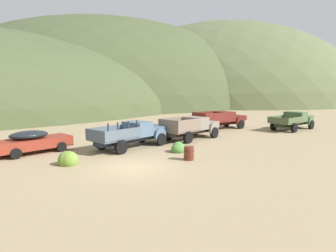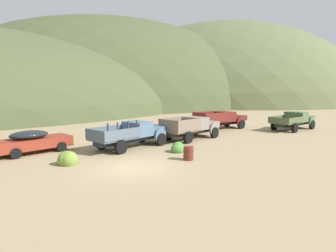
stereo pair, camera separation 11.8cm
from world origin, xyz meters
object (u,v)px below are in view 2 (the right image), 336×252
truck_primer_gray (195,127)px  truck_oxblood (224,119)px  truck_chalk_blue (136,133)px  car_rust_red (36,141)px  truck_weathered_green (296,120)px  oil_drum_spare (188,153)px

truck_primer_gray → truck_oxblood: bearing=12.8°
truck_chalk_blue → car_rust_red: bearing=149.0°
truck_weathered_green → truck_oxblood: bearing=136.9°
truck_oxblood → oil_drum_spare: size_ratio=7.61×
truck_chalk_blue → oil_drum_spare: (0.87, -5.43, -0.59)m
car_rust_red → truck_primer_gray: size_ratio=0.86×
truck_weathered_green → truck_chalk_blue: bearing=170.0°
truck_weathered_green → oil_drum_spare: truck_weathered_green is taller
truck_primer_gray → truck_oxblood: size_ratio=0.97×
truck_chalk_blue → truck_primer_gray: 5.92m
truck_primer_gray → car_rust_red: bearing=160.6°
truck_primer_gray → oil_drum_spare: 7.79m
truck_primer_gray → truck_chalk_blue: bearing=171.5°
truck_primer_gray → oil_drum_spare: bearing=-143.6°
truck_chalk_blue → truck_primer_gray: size_ratio=1.08×
truck_chalk_blue → truck_oxblood: size_ratio=1.05×
truck_oxblood → car_rust_red: bearing=-175.9°
car_rust_red → truck_chalk_blue: 6.98m
truck_chalk_blue → oil_drum_spare: truck_chalk_blue is taller
car_rust_red → truck_weathered_green: bearing=-19.7°
truck_oxblood → truck_weathered_green: truck_oxblood is taller
truck_oxblood → oil_drum_spare: 14.73m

